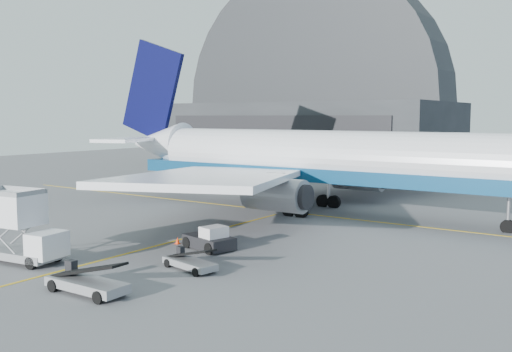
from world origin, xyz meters
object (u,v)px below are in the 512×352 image
Objects in this scene: belt_loader_b at (189,262)px; pushback_tug at (210,240)px; catering_truck at (17,227)px; belt_loader_a at (86,282)px; airliner at (313,159)px.

pushback_tug is at bearing 127.46° from belt_loader_b.
catering_truck is 13.11m from pushback_tug.
belt_loader_b is at bearing -50.02° from pushback_tug.
catering_truck is at bearing -144.07° from belt_loader_b.
belt_loader_b is (1.42, 6.85, -0.13)m from belt_loader_a.
catering_truck reaches higher than belt_loader_b.
belt_loader_a is at bearing -19.79° from catering_truck.
belt_loader_b is at bearing 77.35° from belt_loader_a.
belt_loader_b is (2.44, -5.05, -0.17)m from pushback_tug.
belt_loader_a is (9.41, -1.97, -1.66)m from catering_truck.
catering_truck is 9.76m from belt_loader_a.
belt_loader_a is (1.02, -11.91, -0.04)m from pushback_tug.
airliner is 12.69× the size of pushback_tug.
airliner reaches higher than pushback_tug.
airliner reaches higher than belt_loader_a.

